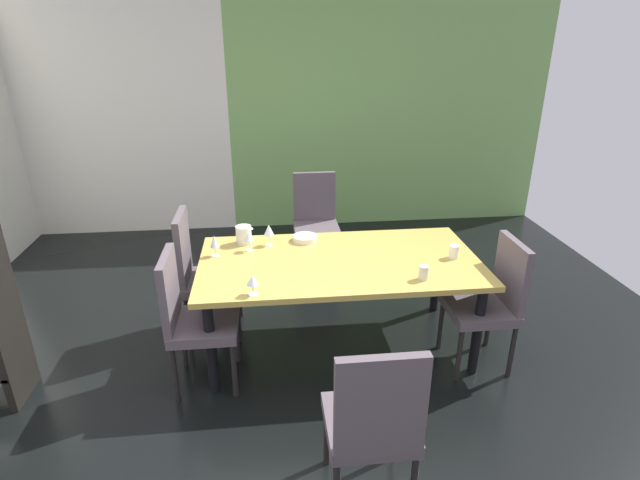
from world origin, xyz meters
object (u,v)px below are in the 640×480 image
at_px(chair_left_far, 200,270).
at_px(wine_glass_near_shelf, 214,242).
at_px(chair_head_near, 374,421).
at_px(chair_right_near, 491,298).
at_px(cup_west, 454,252).
at_px(chair_left_near, 191,315).
at_px(serving_bowl_south, 306,238).
at_px(wine_glass_corner, 269,230).
at_px(wine_glass_front, 249,237).
at_px(dining_table, 339,268).
at_px(wine_glass_rear, 252,281).
at_px(pitcher_center, 244,235).
at_px(cup_north, 424,273).
at_px(chair_head_far, 316,218).

distance_m(chair_left_far, wine_glass_near_shelf, 0.36).
xyz_separation_m(chair_head_near, wine_glass_near_shelf, (-0.86, 1.58, 0.30)).
relative_size(chair_right_near, cup_west, 9.75).
distance_m(chair_left_near, cup_west, 1.90).
height_order(chair_right_near, serving_bowl_south, chair_right_near).
xyz_separation_m(wine_glass_corner, wine_glass_near_shelf, (-0.40, -0.16, -0.01)).
bearing_deg(chair_left_far, wine_glass_front, 77.89).
xyz_separation_m(chair_right_near, wine_glass_front, (-1.68, 0.55, 0.32)).
height_order(dining_table, cup_west, cup_west).
relative_size(wine_glass_front, cup_west, 1.52).
xyz_separation_m(chair_head_near, wine_glass_front, (-0.61, 1.65, 0.30)).
distance_m(chair_left_far, wine_glass_rear, 0.92).
relative_size(chair_right_near, wine_glass_rear, 7.27).
bearing_deg(wine_glass_corner, pitcher_center, 164.09).
bearing_deg(chair_left_far, cup_north, 66.17).
bearing_deg(wine_glass_corner, cup_north, -34.36).
bearing_deg(serving_bowl_south, chair_left_far, -175.87).
height_order(chair_left_far, wine_glass_front, chair_left_far).
height_order(serving_bowl_south, cup_west, cup_west).
relative_size(wine_glass_rear, cup_west, 1.34).
distance_m(chair_left_near, wine_glass_front, 0.74).
bearing_deg(chair_left_far, chair_head_far, 137.28).
distance_m(chair_head_far, cup_north, 1.87).
distance_m(chair_right_near, pitcher_center, 1.88).
bearing_deg(wine_glass_front, chair_right_near, -18.13).
height_order(wine_glass_corner, wine_glass_front, wine_glass_corner).
relative_size(dining_table, wine_glass_front, 13.59).
height_order(chair_right_near, pitcher_center, chair_right_near).
distance_m(chair_left_near, chair_head_far, 2.00).
relative_size(dining_table, wine_glass_corner, 11.89).
distance_m(wine_glass_corner, cup_north, 1.22).
bearing_deg(wine_glass_corner, dining_table, -32.89).
xyz_separation_m(chair_left_near, chair_right_near, (2.07, 0.00, -0.00)).
distance_m(chair_left_far, chair_right_near, 2.17).
xyz_separation_m(dining_table, wine_glass_near_shelf, (-0.90, 0.17, 0.18)).
distance_m(chair_right_near, wine_glass_rear, 1.68).
distance_m(wine_glass_corner, pitcher_center, 0.21).
bearing_deg(chair_right_near, wine_glass_front, 71.87).
distance_m(serving_bowl_south, cup_north, 1.04).
xyz_separation_m(chair_head_far, wine_glass_front, (-0.62, -1.18, 0.31)).
bearing_deg(wine_glass_near_shelf, dining_table, -10.47).
bearing_deg(chair_left_near, wine_glass_front, 144.88).
bearing_deg(cup_west, chair_head_far, 120.33).
height_order(chair_left_far, wine_glass_rear, chair_left_far).
bearing_deg(chair_head_near, cup_west, 57.26).
bearing_deg(chair_left_near, pitcher_center, 153.76).
bearing_deg(cup_north, chair_right_near, 5.33).
bearing_deg(cup_west, chair_left_far, 168.60).
height_order(wine_glass_corner, serving_bowl_south, wine_glass_corner).
relative_size(chair_head_near, pitcher_center, 6.88).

